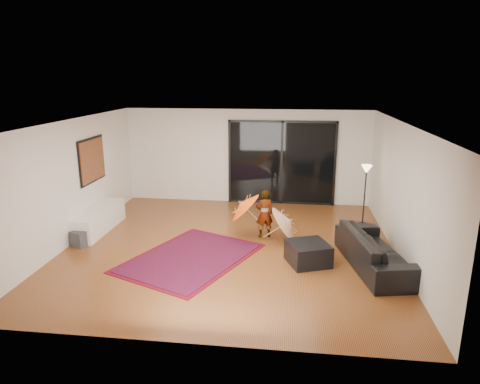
% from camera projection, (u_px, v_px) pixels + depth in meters
% --- Properties ---
extents(floor, '(7.00, 7.00, 0.00)m').
position_uv_depth(floor, '(230.00, 247.00, 9.30)').
color(floor, brown).
rests_on(floor, ground).
extents(ceiling, '(7.00, 7.00, 0.00)m').
position_uv_depth(ceiling, '(229.00, 122.00, 8.59)').
color(ceiling, white).
rests_on(ceiling, wall_back).
extents(wall_back, '(7.00, 0.00, 7.00)m').
position_uv_depth(wall_back, '(247.00, 157.00, 12.30)').
color(wall_back, silver).
rests_on(wall_back, floor).
extents(wall_front, '(7.00, 0.00, 7.00)m').
position_uv_depth(wall_front, '(190.00, 254.00, 5.60)').
color(wall_front, silver).
rests_on(wall_front, floor).
extents(wall_left, '(0.00, 7.00, 7.00)m').
position_uv_depth(wall_left, '(71.00, 182.00, 9.36)').
color(wall_left, silver).
rests_on(wall_left, floor).
extents(wall_right, '(0.00, 7.00, 7.00)m').
position_uv_depth(wall_right, '(402.00, 193.00, 8.54)').
color(wall_right, silver).
rests_on(wall_right, floor).
extents(sliding_door, '(3.06, 0.07, 2.40)m').
position_uv_depth(sliding_door, '(282.00, 163.00, 12.19)').
color(sliding_door, black).
rests_on(sliding_door, wall_back).
extents(painting, '(0.04, 1.28, 1.08)m').
position_uv_depth(painting, '(92.00, 160.00, 10.23)').
color(painting, black).
rests_on(painting, wall_left).
extents(media_console, '(0.51, 1.95, 0.54)m').
position_uv_depth(media_console, '(99.00, 220.00, 10.24)').
color(media_console, white).
rests_on(media_console, floor).
extents(speaker, '(0.38, 0.38, 0.35)m').
position_uv_depth(speaker, '(80.00, 238.00, 9.32)').
color(speaker, '#424244').
rests_on(speaker, floor).
extents(persian_rug, '(2.96, 3.37, 0.02)m').
position_uv_depth(persian_rug, '(191.00, 258.00, 8.74)').
color(persian_rug, '#570717').
rests_on(persian_rug, floor).
extents(sofa, '(1.36, 2.47, 0.68)m').
position_uv_depth(sofa, '(375.00, 250.00, 8.27)').
color(sofa, black).
rests_on(sofa, floor).
extents(ottoman, '(0.97, 0.97, 0.43)m').
position_uv_depth(ottoman, '(308.00, 253.00, 8.45)').
color(ottoman, black).
rests_on(ottoman, floor).
extents(floor_lamp, '(0.26, 0.26, 1.51)m').
position_uv_depth(floor_lamp, '(366.00, 178.00, 10.43)').
color(floor_lamp, black).
rests_on(floor_lamp, floor).
extents(child, '(0.47, 0.39, 1.12)m').
position_uv_depth(child, '(264.00, 214.00, 9.75)').
color(child, '#999999').
rests_on(child, floor).
extents(parasol_orange, '(0.72, 0.85, 0.88)m').
position_uv_depth(parasol_orange, '(240.00, 206.00, 9.72)').
color(parasol_orange, '#FF4E0D').
rests_on(parasol_orange, child).
extents(parasol_white, '(0.68, 0.91, 0.96)m').
position_uv_depth(parasol_white, '(291.00, 219.00, 9.55)').
color(parasol_white, silver).
rests_on(parasol_white, floor).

